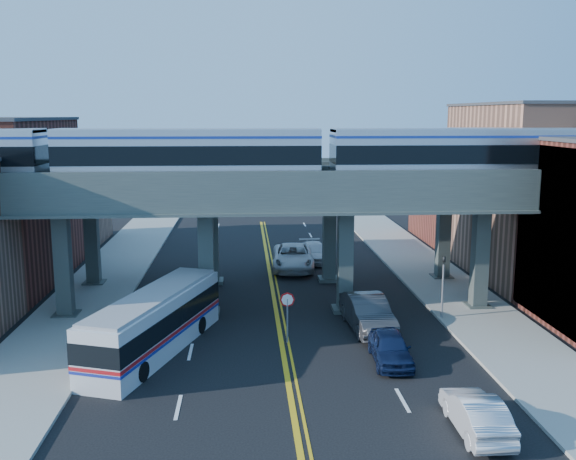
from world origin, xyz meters
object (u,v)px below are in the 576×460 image
object	(u,v)px
stop_sign	(287,309)
car_lane_d	(315,252)
transit_train	(189,155)
transit_bus	(155,323)
traffic_signal	(443,280)
car_lane_c	(293,257)
car_lane_b	(368,313)
car_parked_curb	(476,413)
car_lane_a	(390,347)

from	to	relation	value
stop_sign	car_lane_d	bearing A→B (deg)	79.38
transit_train	transit_bus	size ratio (longest dim) A/B	4.08
traffic_signal	car_lane_c	size ratio (longest dim) A/B	0.64
car_lane_b	car_parked_curb	distance (m)	11.54
car_lane_a	car_parked_curb	size ratio (longest dim) A/B	0.98
transit_bus	car_lane_c	distance (m)	18.32
car_lane_b	car_lane_c	size ratio (longest dim) A/B	0.86
car_lane_a	transit_train	bearing A→B (deg)	143.31
stop_sign	traffic_signal	world-z (taller)	traffic_signal
traffic_signal	transit_bus	world-z (taller)	traffic_signal
transit_train	transit_bus	xyz separation A→B (m)	(-1.40, -5.79, -7.74)
car_parked_curb	traffic_signal	bearing A→B (deg)	-101.42
stop_sign	traffic_signal	size ratio (longest dim) A/B	0.64
traffic_signal	car_lane_d	distance (m)	16.07
stop_sign	car_lane_b	size ratio (longest dim) A/B	0.47
car_lane_b	transit_bus	bearing A→B (deg)	-171.65
transit_train	car_lane_c	xyz separation A→B (m)	(6.59, 10.69, -8.27)
car_lane_c	car_lane_a	bearing A→B (deg)	-77.05
car_lane_a	car_parked_curb	world-z (taller)	car_lane_a
transit_bus	transit_train	bearing A→B (deg)	5.59
traffic_signal	car_lane_c	xyz separation A→B (m)	(-7.40, 12.69, -1.40)
traffic_signal	car_lane_a	bearing A→B (deg)	-125.78
car_lane_c	car_parked_curb	distance (m)	25.87
car_lane_b	car_lane_d	distance (m)	16.39
car_lane_b	car_lane_a	bearing A→B (deg)	-92.20
car_lane_a	car_lane_c	world-z (taller)	car_lane_c
transit_bus	car_lane_d	bearing A→B (deg)	-8.50
car_lane_a	car_lane_b	xyz separation A→B (m)	(-0.17, 4.63, 0.20)
car_lane_b	car_lane_d	size ratio (longest dim) A/B	1.12
car_lane_c	car_lane_d	bearing A→B (deg)	54.52
stop_sign	car_lane_a	world-z (taller)	stop_sign
stop_sign	car_parked_curb	size ratio (longest dim) A/B	0.61
transit_bus	car_lane_d	world-z (taller)	transit_bus
transit_bus	car_parked_curb	xyz separation A→B (m)	(12.69, -8.96, -0.71)
transit_train	car_lane_a	size ratio (longest dim) A/B	10.55
car_lane_c	car_parked_curb	size ratio (longest dim) A/B	1.48
traffic_signal	transit_train	bearing A→B (deg)	171.87
transit_train	traffic_signal	size ratio (longest dim) A/B	10.92
transit_bus	car_lane_c	world-z (taller)	transit_bus
stop_sign	car_lane_b	distance (m)	4.81
transit_train	stop_sign	world-z (taller)	transit_train
car_lane_c	car_parked_curb	world-z (taller)	car_lane_c
stop_sign	traffic_signal	xyz separation A→B (m)	(8.90, 3.00, 0.54)
car_parked_curb	transit_train	bearing A→B (deg)	-52.01
transit_train	car_parked_curb	distance (m)	20.41
stop_sign	car_lane_a	bearing A→B (deg)	-32.85
traffic_signal	car_lane_a	world-z (taller)	traffic_signal
transit_bus	car_lane_a	bearing A→B (deg)	-81.92
car_parked_curb	car_lane_b	bearing A→B (deg)	-80.65
transit_train	car_lane_c	distance (m)	15.04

